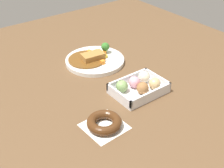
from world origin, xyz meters
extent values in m
plane|color=brown|center=(0.00, 0.00, 0.00)|extent=(1.60, 1.60, 0.00)
cylinder|color=white|center=(-0.04, -0.15, 0.01)|extent=(0.26, 0.26, 0.02)
cylinder|color=brown|center=(-0.01, -0.16, 0.02)|extent=(0.17, 0.17, 0.01)
cube|color=#A87538|center=(-0.03, -0.15, 0.04)|extent=(0.11, 0.07, 0.02)
cylinder|color=white|center=(-0.08, -0.12, 0.02)|extent=(0.06, 0.06, 0.00)
ellipsoid|color=yellow|center=(-0.08, -0.12, 0.03)|extent=(0.03, 0.03, 0.01)
cylinder|color=#8CB766|center=(-0.11, -0.17, 0.03)|extent=(0.01, 0.01, 0.02)
sphere|color=#387A2D|center=(-0.11, -0.17, 0.05)|extent=(0.04, 0.04, 0.04)
cube|color=orange|center=(-0.08, -0.19, 0.03)|extent=(0.02, 0.02, 0.02)
cube|color=orange|center=(-0.05, -0.21, 0.03)|extent=(0.02, 0.02, 0.02)
cube|color=orange|center=(-0.04, -0.09, 0.03)|extent=(0.02, 0.02, 0.02)
cube|color=orange|center=(-0.11, -0.16, 0.03)|extent=(0.02, 0.02, 0.02)
cube|color=white|center=(-0.04, 0.15, 0.01)|extent=(0.20, 0.14, 0.01)
cube|color=white|center=(-0.14, 0.15, 0.03)|extent=(0.01, 0.14, 0.03)
cube|color=white|center=(0.05, 0.15, 0.03)|extent=(0.01, 0.14, 0.03)
cube|color=white|center=(-0.04, 0.08, 0.03)|extent=(0.20, 0.01, 0.03)
cube|color=white|center=(-0.04, 0.22, 0.03)|extent=(0.20, 0.01, 0.03)
sphere|color=#EFE5C6|center=(-0.10, 0.12, 0.04)|extent=(0.05, 0.05, 0.05)
sphere|color=pink|center=(-0.04, 0.13, 0.04)|extent=(0.05, 0.05, 0.05)
sphere|color=#84A860|center=(0.02, 0.12, 0.04)|extent=(0.05, 0.05, 0.05)
sphere|color=#DBB77A|center=(-0.10, 0.18, 0.04)|extent=(0.05, 0.05, 0.05)
sphere|color=#9E6B3D|center=(-0.04, 0.17, 0.04)|extent=(0.05, 0.05, 0.05)
cube|color=white|center=(0.18, 0.23, 0.00)|extent=(0.14, 0.14, 0.00)
torus|color=#4C2B14|center=(0.18, 0.23, 0.02)|extent=(0.12, 0.12, 0.03)
camera|label=1|loc=(0.60, 0.84, 0.66)|focal=47.51mm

